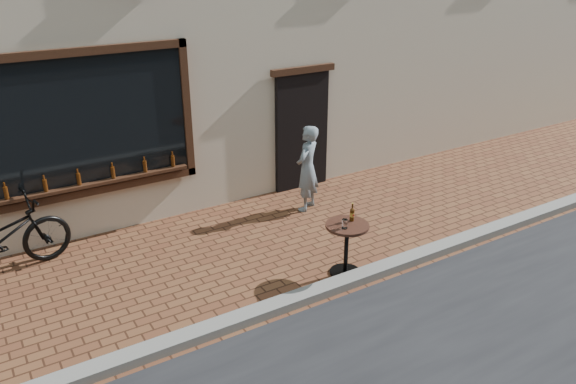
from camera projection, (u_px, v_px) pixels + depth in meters
ground at (321, 305)px, 7.29m from camera, size 90.00×90.00×0.00m
kerb at (313, 293)px, 7.42m from camera, size 90.00×0.25×0.12m
bistro_table at (347, 239)px, 7.78m from camera, size 0.60×0.60×1.04m
pedestrian at (307, 168)px, 9.67m from camera, size 0.66×0.60×1.52m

